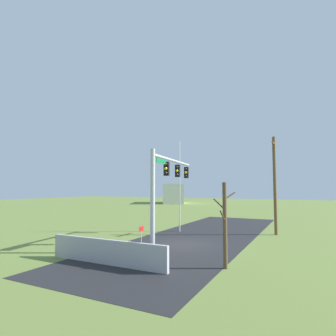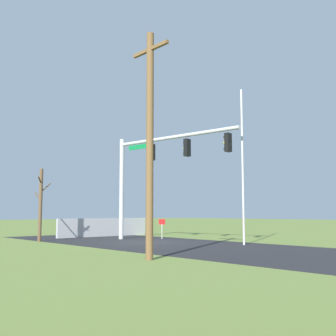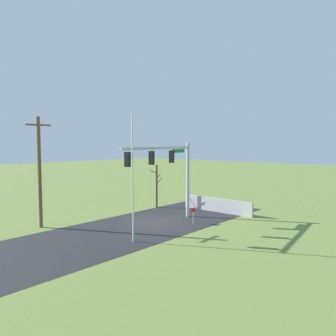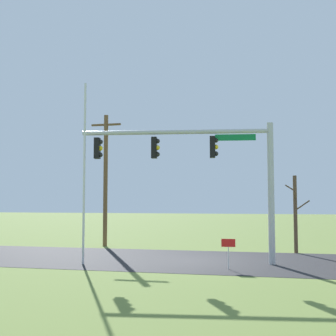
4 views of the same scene
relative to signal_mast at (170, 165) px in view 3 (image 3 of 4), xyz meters
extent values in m
plane|color=olive|center=(-0.42, 1.00, -4.52)|extent=(160.00, 160.00, 0.00)
cube|color=#232326|center=(-4.42, 1.00, -4.51)|extent=(28.00, 8.00, 0.01)
cube|color=#B7B5AD|center=(3.69, 0.37, -4.51)|extent=(6.00, 6.00, 0.01)
cube|color=#A8A8AD|center=(5.89, -0.48, -3.90)|extent=(0.20, 7.02, 1.24)
cylinder|color=#B2B5BA|center=(2.69, 0.37, -1.41)|extent=(0.28, 0.28, 6.20)
cylinder|color=#B2B5BA|center=(-1.50, -0.21, 1.34)|extent=(8.41, 1.36, 0.20)
cube|color=#0F7238|center=(1.18, 0.16, 1.06)|extent=(1.79, 0.28, 0.28)
cube|color=black|center=(0.18, 0.02, 0.64)|extent=(0.29, 0.39, 0.96)
sphere|color=black|center=(0.33, 0.05, 0.94)|extent=(0.22, 0.22, 0.22)
sphere|color=yellow|center=(0.33, 0.05, 0.64)|extent=(0.22, 0.22, 0.22)
sphere|color=black|center=(0.33, 0.05, 0.34)|extent=(0.22, 0.22, 0.22)
cube|color=black|center=(-2.42, -0.33, 0.64)|extent=(0.29, 0.39, 0.96)
sphere|color=black|center=(-2.27, -0.31, 0.94)|extent=(0.22, 0.22, 0.22)
sphere|color=yellow|center=(-2.27, -0.31, 0.64)|extent=(0.22, 0.22, 0.22)
sphere|color=black|center=(-2.27, -0.31, 0.34)|extent=(0.22, 0.22, 0.22)
cube|color=black|center=(-5.02, -0.69, 0.64)|extent=(0.29, 0.39, 0.96)
sphere|color=black|center=(-4.87, -0.67, 0.94)|extent=(0.22, 0.22, 0.22)
sphere|color=yellow|center=(-4.87, -0.67, 0.64)|extent=(0.22, 0.22, 0.22)
sphere|color=black|center=(-4.87, -0.67, 0.34)|extent=(0.22, 0.22, 0.22)
cylinder|color=silver|center=(-5.30, -1.47, -0.52)|extent=(0.10, 0.10, 8.00)
cylinder|color=brown|center=(-7.30, 6.28, -0.47)|extent=(0.26, 0.26, 8.10)
cube|color=brown|center=(-7.30, 6.28, 2.99)|extent=(1.90, 0.12, 0.12)
cylinder|color=brown|center=(3.91, 5.09, -2.46)|extent=(0.20, 0.20, 4.11)
cylinder|color=brown|center=(4.28, 5.09, -2.00)|extent=(0.78, 0.07, 0.57)
cylinder|color=brown|center=(3.68, 5.29, -1.06)|extent=(0.54, 0.47, 0.39)
cylinder|color=brown|center=(3.89, 4.81, -1.47)|extent=(0.12, 0.61, 0.55)
cylinder|color=silver|center=(0.99, -1.47, -4.07)|extent=(0.04, 0.04, 0.90)
cube|color=red|center=(0.99, -1.47, -3.46)|extent=(0.56, 0.02, 0.32)
camera|label=1|loc=(17.21, 8.72, -0.66)|focal=29.70mm
camera|label=2|loc=(-18.68, 15.55, -2.90)|focal=44.97mm
camera|label=3|loc=(-19.38, -16.63, 1.70)|focal=35.67mm
camera|label=4|loc=(2.80, -19.83, -1.79)|focal=48.08mm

